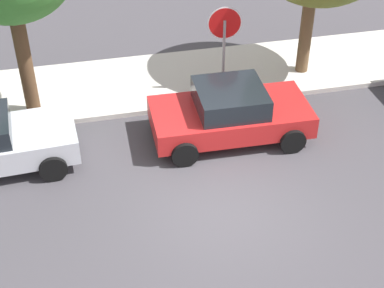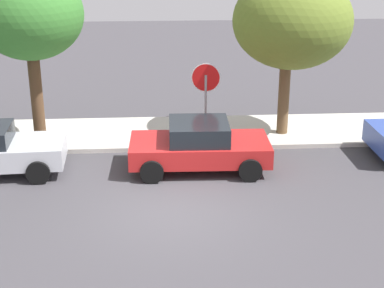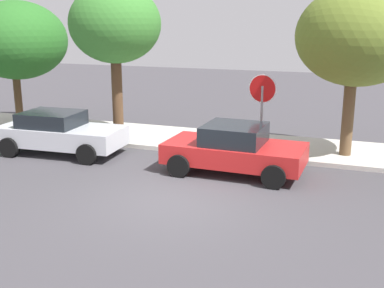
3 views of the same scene
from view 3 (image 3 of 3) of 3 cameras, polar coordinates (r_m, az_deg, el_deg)
name	(u,v)px [view 3 (image 3 of 3)]	position (r m, az deg, el deg)	size (l,w,h in m)	color
ground_plane	(174,199)	(11.81, -2.15, -6.51)	(60.00, 60.00, 0.00)	#423F44
sidewalk_curb	(233,143)	(16.70, 4.84, 0.06)	(32.00, 3.05, 0.14)	beige
stop_sign	(262,100)	(15.14, 8.31, 5.22)	(0.89, 0.14, 2.61)	gray
parked_car_red	(235,149)	(13.61, 5.06, -0.58)	(3.93, 2.14, 1.39)	red
parked_car_silver	(59,132)	(16.10, -15.44, 1.34)	(4.12, 2.12, 1.36)	silver
street_tree_near_corner	(17,41)	(19.89, -20.01, 11.45)	(3.78, 3.78, 4.94)	#513823
street_tree_mid_block	(358,37)	(15.15, 19.11, 11.94)	(3.65, 3.65, 5.24)	brown
street_tree_far	(115,25)	(16.80, -9.10, 13.76)	(3.09, 3.09, 5.41)	#513823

